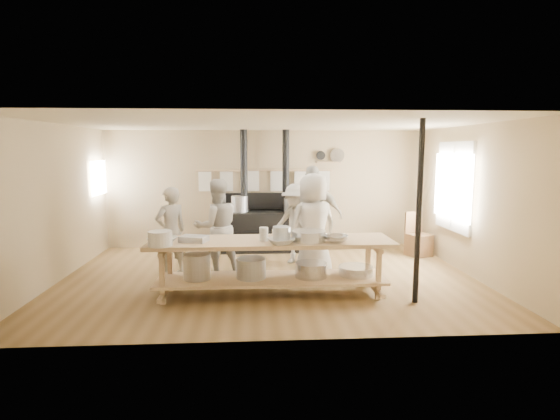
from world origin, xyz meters
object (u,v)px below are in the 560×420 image
Objects in this scene: stove at (265,226)px; cook_far_left at (171,232)px; cook_center at (313,226)px; roasting_pan at (194,239)px; cook_by_window at (296,224)px; prep_table at (271,261)px; cook_right at (313,215)px; chair at (418,243)px; cook_left at (217,227)px.

stove is 2.52m from cook_far_left.
stove is 2.36m from cook_center.
roasting_pan is (0.56, -1.23, 0.12)m from cook_far_left.
cook_by_window is 2.55m from roasting_pan.
cook_far_left is at bearing -133.22° from cook_by_window.
cook_right reaches higher than prep_table.
cook_center is 0.96m from cook_right.
prep_table is 1.91× the size of cook_right.
cook_right is 1.23× the size of cook_by_window.
chair is at bearing -168.67° from cook_center.
stove is 1.32m from cook_by_window.
cook_far_left is at bearing 172.91° from chair.
cook_right is 2.09× the size of chair.
cook_far_left is 0.79m from cook_left.
prep_table is at bearing -164.32° from chair.
cook_left is 4.22m from chair.
cook_far_left is at bearing 145.37° from prep_table.
cook_center is 1.99× the size of chair.
cook_center reaches higher than prep_table.
roasting_pan is (-4.27, -2.37, 0.63)m from chair.
roasting_pan is (-0.23, -1.28, 0.05)m from cook_left.
roasting_pan is at bearing 61.26° from cook_left.
roasting_pan is at bearing 76.18° from cook_far_left.
prep_table is 1.53m from cook_left.
prep_table is at bearing -77.27° from cook_by_window.
cook_right is at bearing -55.16° from stove.
stove reaches higher than cook_by_window.
cook_center is 4.69× the size of roasting_pan.
stove is at bearing -41.96° from cook_right.
stove is 1.59m from cook_right.
prep_table is 3.99× the size of chair.
chair is (2.28, 0.53, -0.68)m from cook_right.
cook_right is (0.13, 0.95, 0.04)m from cook_center.
cook_far_left is 4.05× the size of roasting_pan.
cook_right is at bearing 155.17° from cook_far_left.
cook_by_window is 1.70× the size of chair.
cook_far_left is at bearing 26.59° from cook_right.
cook_by_window is at bearing -174.81° from cook_left.
cook_center is at bearing -50.04° from cook_by_window.
cook_right reaches higher than cook_by_window.
cook_center is at bearing 25.41° from roasting_pan.
prep_table is at bearing -90.04° from stove.
cook_left is at bearing -116.21° from stove.
prep_table is at bearing 76.76° from cook_right.
cook_by_window is (2.23, 0.69, -0.01)m from cook_far_left.
cook_center is 1.17× the size of cook_by_window.
cook_left reaches higher than cook_by_window.
roasting_pan reaches higher than chair.
cook_center is (0.75, -2.20, 0.38)m from stove.
cook_left is 1.86× the size of chair.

